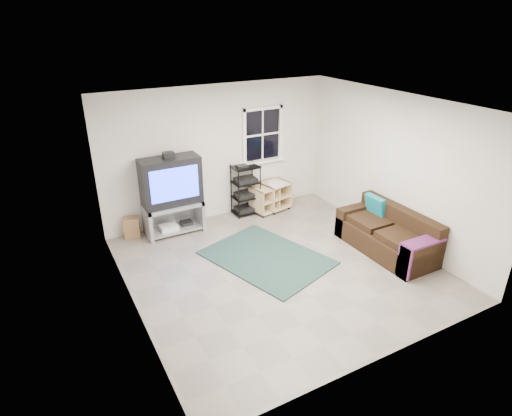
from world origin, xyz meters
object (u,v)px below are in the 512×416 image
av_rack (246,193)px  side_table_right (274,193)px  tv_unit (171,189)px  side_table_left (263,198)px  sofa (388,236)px

av_rack → side_table_right: (0.63, -0.05, -0.12)m
tv_unit → side_table_left: (1.90, -0.01, -0.56)m
side_table_right → sofa: 2.59m
tv_unit → av_rack: size_ratio=1.49×
tv_unit → av_rack: tv_unit is taller
tv_unit → sofa: (2.99, -2.43, -0.57)m
av_rack → side_table_right: 0.65m
tv_unit → side_table_right: (2.18, 0.03, -0.52)m
av_rack → sofa: (1.44, -2.51, -0.17)m
av_rack → side_table_left: av_rack is taller
side_table_left → side_table_right: (0.28, 0.04, 0.04)m
sofa → side_table_left: bearing=114.2°
tv_unit → sofa: tv_unit is taller
tv_unit → side_table_right: size_ratio=2.53×
av_rack → sofa: 2.90m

